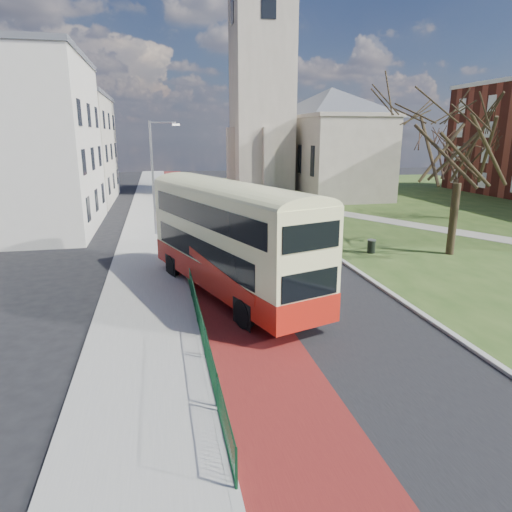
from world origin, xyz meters
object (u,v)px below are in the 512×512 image
object	(u,v)px
bus	(229,234)
litter_bin	(371,246)
streetlamp	(155,172)
winter_tree_near	(464,123)
winter_tree_far	(460,147)

from	to	relation	value
bus	litter_bin	xyz separation A→B (m)	(9.79, 5.65, -2.39)
streetlamp	litter_bin	xyz separation A→B (m)	(12.97, -8.30, -4.13)
winter_tree_near	streetlamp	bearing A→B (deg)	151.51
streetlamp	winter_tree_far	size ratio (longest dim) A/B	0.90
streetlamp	winter_tree_near	size ratio (longest dim) A/B	0.71
winter_tree_far	litter_bin	xyz separation A→B (m)	(-12.50, -9.87, -5.75)
bus	winter_tree_far	distance (m)	27.37
bus	winter_tree_far	world-z (taller)	winter_tree_far
bus	winter_tree_far	bearing A→B (deg)	16.27
winter_tree_far	bus	bearing A→B (deg)	-145.17
litter_bin	streetlamp	bearing A→B (deg)	147.36
winter_tree_near	winter_tree_far	xyz separation A→B (m)	(7.86, 11.12, -1.60)
winter_tree_near	litter_bin	size ratio (longest dim) A/B	13.22
streetlamp	winter_tree_far	bearing A→B (deg)	3.51
winter_tree_near	bus	bearing A→B (deg)	-163.07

